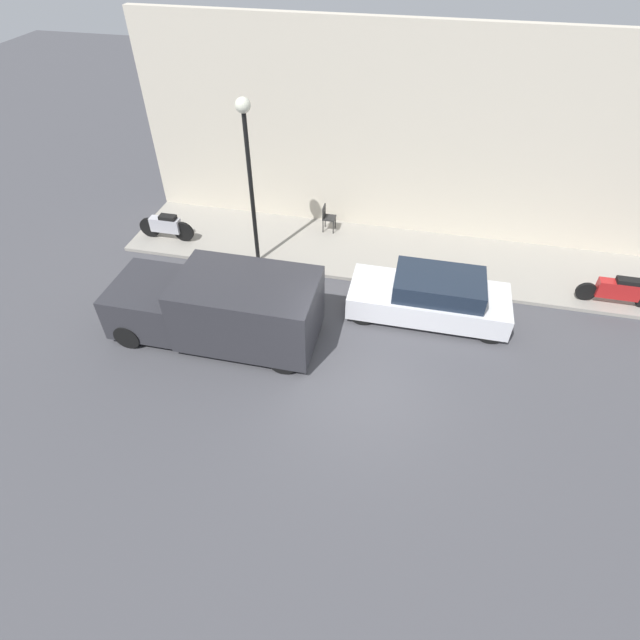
# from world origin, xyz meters

# --- Properties ---
(ground_plane) EXTENTS (60.00, 60.00, 0.00)m
(ground_plane) POSITION_xyz_m (0.00, 0.00, 0.00)
(ground_plane) COLOR #47474C
(sidewalk) EXTENTS (3.07, 16.35, 0.10)m
(sidewalk) POSITION_xyz_m (5.44, 0.00, 0.05)
(sidewalk) COLOR gray
(sidewalk) RESTS_ON ground_plane
(building_facade) EXTENTS (0.30, 16.35, 6.22)m
(building_facade) POSITION_xyz_m (7.12, 0.00, 3.11)
(building_facade) COLOR beige
(building_facade) RESTS_ON ground_plane
(parked_car) EXTENTS (1.66, 4.17, 1.31)m
(parked_car) POSITION_xyz_m (2.87, -1.43, 0.62)
(parked_car) COLOR silver
(parked_car) RESTS_ON ground_plane
(delivery_van) EXTENTS (2.06, 5.20, 1.84)m
(delivery_van) POSITION_xyz_m (0.93, 3.74, 0.94)
(delivery_van) COLOR #2D2D33
(delivery_van) RESTS_ON ground_plane
(motorcycle_red) EXTENTS (0.30, 2.06, 0.84)m
(motorcycle_red) POSITION_xyz_m (4.35, -6.38, 0.55)
(motorcycle_red) COLOR #B21E1E
(motorcycle_red) RESTS_ON sidewalk
(scooter_silver) EXTENTS (0.30, 1.83, 0.85)m
(scooter_silver) POSITION_xyz_m (4.74, 7.03, 0.57)
(scooter_silver) COLOR #B7B7BF
(scooter_silver) RESTS_ON sidewalk
(streetlamp) EXTENTS (0.39, 0.39, 4.82)m
(streetlamp) POSITION_xyz_m (4.18, 3.81, 3.51)
(streetlamp) COLOR black
(streetlamp) RESTS_ON sidewalk
(cafe_chair) EXTENTS (0.40, 0.40, 0.87)m
(cafe_chair) POSITION_xyz_m (6.37, 2.11, 0.61)
(cafe_chair) COLOR #262626
(cafe_chair) RESTS_ON sidewalk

